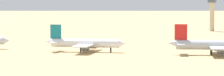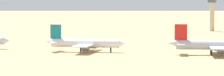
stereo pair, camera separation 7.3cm
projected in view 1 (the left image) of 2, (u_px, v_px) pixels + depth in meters
name	position (u px, v px, depth m)	size (l,w,h in m)	color
ground	(97.00, 50.00, 283.93)	(4000.00, 4000.00, 0.00)	tan
parked_jet_teal_3	(84.00, 43.00, 275.44)	(35.36, 29.99, 11.68)	white
parked_jet_red_4	(214.00, 45.00, 261.52)	(37.51, 32.17, 12.49)	silver
control_tower	(212.00, 9.00, 434.47)	(5.20, 5.20, 24.76)	#C6B793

